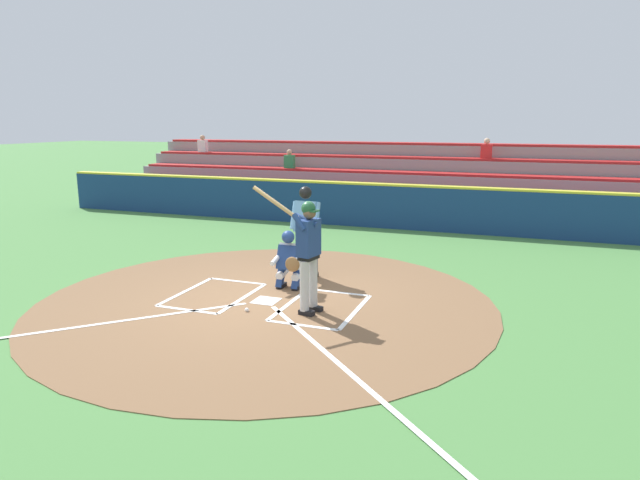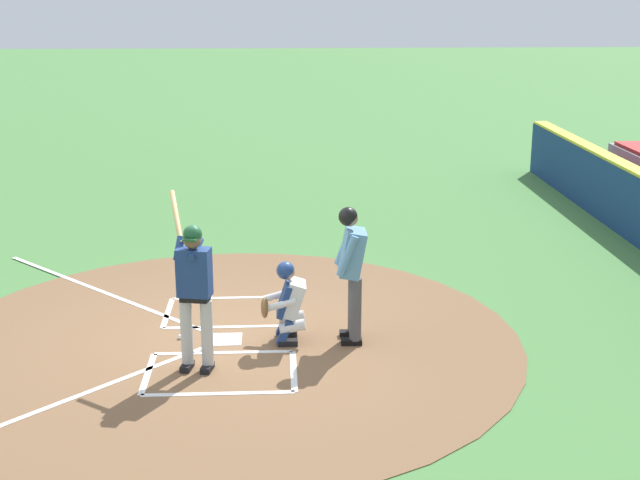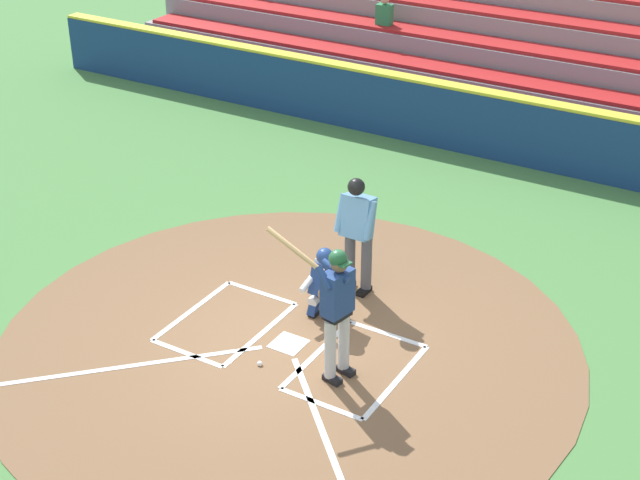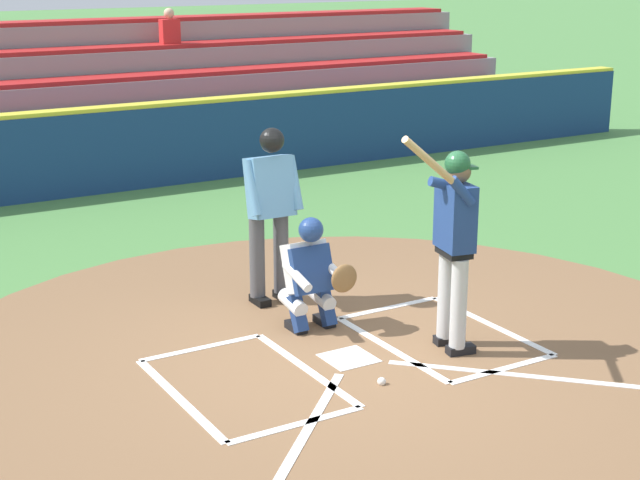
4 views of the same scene
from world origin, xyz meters
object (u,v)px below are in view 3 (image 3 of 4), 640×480
Objects in this scene: catcher at (326,282)px; baseball at (260,364)px; plate_umpire at (357,227)px; batter at (336,305)px.

baseball is at bearing 83.95° from catcher.
plate_umpire is 25.20× the size of baseball.
catcher is at bearing -54.24° from batter.
plate_umpire is 2.54m from baseball.
plate_umpire is at bearing -90.93° from catcher.
baseball is at bearing 17.82° from batter.
batter is 2.15m from plate_umpire.
batter is at bearing -162.18° from baseball.
baseball is (0.97, 0.31, -1.06)m from batter.
batter is 28.76× the size of baseball.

